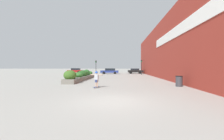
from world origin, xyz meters
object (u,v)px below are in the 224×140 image
Objects in this scene: skateboard at (97,87)px; traffic_light_left at (96,65)px; car_center_left at (174,71)px; car_leftmost at (110,71)px; trash_bin at (179,81)px; traffic_light_right at (141,65)px; car_center_right at (135,71)px; skateboarder at (97,77)px; car_rightmost at (75,71)px.

traffic_light_left is at bearing 125.84° from skateboard.
traffic_light_left is at bearing -74.84° from car_center_left.
car_leftmost is 6.03m from traffic_light_left.
trash_bin is 26.24m from car_center_left.
car_center_left is 1.22× the size of traffic_light_right.
traffic_light_left is (-11.16, 19.77, 1.76)m from trash_bin.
skateboard is 28.53m from car_center_right.
skateboarder reaches higher than trash_bin.
trash_bin is 31.45m from car_rightmost.
skateboard is 0.17× the size of car_leftmost.
car_rightmost is (-10.44, 27.26, -0.13)m from skateboarder.
skateboarder is 28.52m from car_center_right.
traffic_light_right is at bearing 98.87° from skateboard.
car_leftmost is (-0.93, 26.32, 0.68)m from skateboard.
car_rightmost is (-16.28, -0.65, 0.03)m from car_center_right.
trash_bin is 20.60m from traffic_light_right.
car_leftmost is at bearing -89.77° from car_center_left.
traffic_light_right is at bearing -119.92° from car_leftmost.
skateboarder is at bearing -159.05° from car_rightmost.
car_center_right is 1.23× the size of traffic_light_left.
car_center_left is 25.95m from car_rightmost.
skateboarder is 1.37× the size of trash_bin.
car_rightmost is (-10.44, 27.26, 0.71)m from skateboard.
skateboarder is 0.40× the size of traffic_light_right.
car_center_left reaches higher than car_center_right.
car_leftmost is at bearing 150.08° from traffic_light_right.
traffic_light_right is (6.72, 21.91, 2.25)m from skateboard.
car_center_right is (5.84, 27.92, -0.16)m from skateboarder.
car_rightmost is 1.19× the size of traffic_light_left.
car_rightmost is at bearing 124.68° from trash_bin.
skateboard is at bearing -159.05° from car_rightmost.
car_leftmost is 8.97m from traffic_light_right.
car_center_left is (15.50, 26.38, -0.09)m from skateboarder.
traffic_light_left reaches higher than skateboarder.
car_leftmost is at bearing 108.61° from trash_bin.
car_leftmost is (-8.39, 24.91, 0.26)m from trash_bin.
traffic_light_right is at bearing -63.01° from car_center_left.
car_center_right is (-9.66, 1.53, -0.06)m from car_center_left.
car_center_right is (6.77, 1.60, 0.00)m from car_leftmost.
car_center_left reaches higher than skateboard.
car_center_left is (15.50, 26.38, 0.75)m from skateboard.
car_center_left is 19.95m from traffic_light_left.
skateboarder is 30.60m from car_center_left.
skateboard is at bearing -177.97° from car_leftmost.
car_rightmost is (-17.89, 25.86, 0.29)m from trash_bin.
traffic_light_left is (-9.55, -6.74, 1.50)m from car_center_right.
traffic_light_right is (-8.78, -4.47, 1.50)m from car_center_left.
car_center_right reaches higher than skateboard.
skateboarder is at bearing -11.81° from car_center_right.
traffic_light_right is (17.16, -5.35, 1.54)m from car_rightmost.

